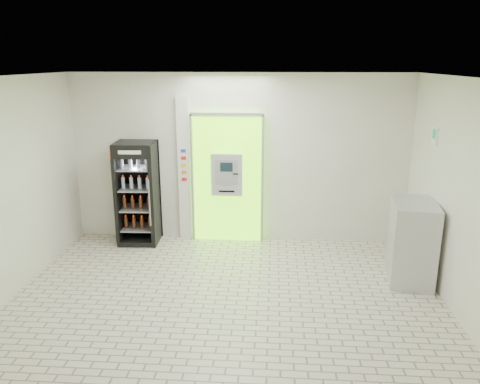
# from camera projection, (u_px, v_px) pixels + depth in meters

# --- Properties ---
(ground) EXTENTS (6.00, 6.00, 0.00)m
(ground) POSITION_uv_depth(u_px,v_px,m) (225.00, 305.00, 6.35)
(ground) COLOR beige
(ground) RESTS_ON ground
(room_shell) EXTENTS (6.00, 6.00, 6.00)m
(room_shell) POSITION_uv_depth(u_px,v_px,m) (224.00, 173.00, 5.84)
(room_shell) COLOR silver
(room_shell) RESTS_ON ground
(atm_assembly) EXTENTS (1.30, 0.24, 2.33)m
(atm_assembly) POSITION_uv_depth(u_px,v_px,m) (227.00, 178.00, 8.36)
(atm_assembly) COLOR #72F20F
(atm_assembly) RESTS_ON ground
(pillar) EXTENTS (0.22, 0.11, 2.60)m
(pillar) POSITION_uv_depth(u_px,v_px,m) (184.00, 169.00, 8.41)
(pillar) COLOR silver
(pillar) RESTS_ON ground
(beverage_cooler) EXTENTS (0.72, 0.67, 1.83)m
(beverage_cooler) POSITION_uv_depth(u_px,v_px,m) (138.00, 195.00, 8.33)
(beverage_cooler) COLOR black
(beverage_cooler) RESTS_ON ground
(steel_cabinet) EXTENTS (0.74, 0.99, 1.22)m
(steel_cabinet) POSITION_uv_depth(u_px,v_px,m) (412.00, 242.00, 6.91)
(steel_cabinet) COLOR #B3B6BC
(steel_cabinet) RESTS_ON ground
(exit_sign) EXTENTS (0.02, 0.22, 0.26)m
(exit_sign) POSITION_uv_depth(u_px,v_px,m) (435.00, 136.00, 6.90)
(exit_sign) COLOR white
(exit_sign) RESTS_ON room_shell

